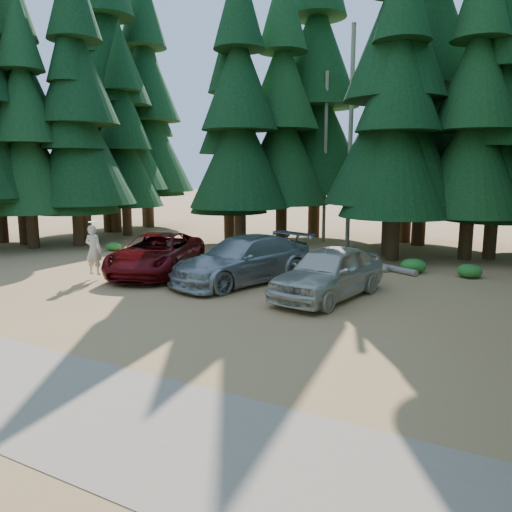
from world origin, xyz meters
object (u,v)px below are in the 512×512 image
Objects in this scene: frisbee_player at (94,250)px; log_left at (288,263)px; silver_minivan_center at (243,260)px; log_mid at (385,267)px; red_pickup at (157,254)px; log_right at (345,263)px; silver_minivan_right at (329,272)px.

frisbee_player is 8.52m from log_left.
log_mid is at bearing 67.90° from silver_minivan_center.
silver_minivan_center reaches higher than red_pickup.
red_pickup is 5.97m from log_left.
silver_minivan_right is at bearing -62.85° from log_right.
log_right is (7.95, 7.42, -1.07)m from frisbee_player.
silver_minivan_center reaches higher than silver_minivan_right.
log_right is (2.45, 5.05, -0.76)m from silver_minivan_center.
silver_minivan_center is at bearing -101.70° from log_right.
red_pickup is at bearing -173.76° from silver_minivan_right.
silver_minivan_center is at bearing 179.12° from silver_minivan_right.
red_pickup reaches higher than log_right.
frisbee_player reaches higher than log_right.
log_mid is (8.35, 5.29, -0.71)m from red_pickup.
silver_minivan_center is (4.05, 0.27, 0.05)m from red_pickup.
red_pickup is at bearing -120.46° from log_mid.
log_left reaches higher than log_right.
frisbee_player reaches higher than silver_minivan_right.
silver_minivan_center is 1.53× the size of log_left.
silver_minivan_center is 3.82m from silver_minivan_right.
log_left is at bearing 137.44° from silver_minivan_right.
silver_minivan_center is 5.66m from log_right.
red_pickup is 2.85× the size of frisbee_player.
log_left is (4.18, 4.20, -0.70)m from red_pickup.
frisbee_player is 10.93m from log_right.
silver_minivan_center is at bearing -165.73° from frisbee_player.
red_pickup is 9.91m from log_mid.
red_pickup reaches higher than log_mid.
log_mid is at bearing -152.03° from frisbee_player.
red_pickup reaches higher than log_left.
log_right is (6.50, 5.32, -0.71)m from red_pickup.
frisbee_player reaches higher than log_left.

